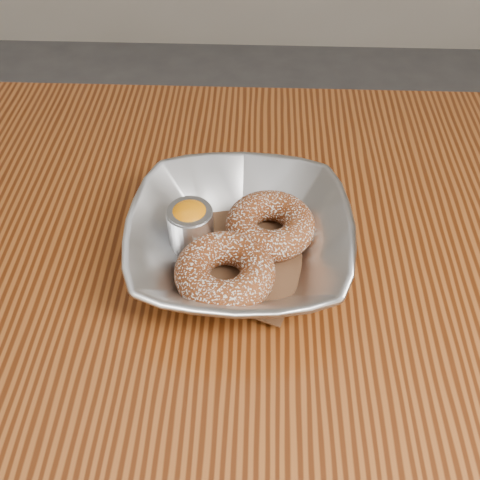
{
  "coord_description": "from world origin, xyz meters",
  "views": [
    {
      "loc": [
        0.02,
        -0.35,
        1.2
      ],
      "look_at": [
        0.01,
        0.05,
        0.78
      ],
      "focal_mm": 42.0,
      "sensor_mm": 36.0,
      "label": 1
    }
  ],
  "objects_px": {
    "donut_back": "(270,225)",
    "donut_front": "(225,272)",
    "serving_bowl": "(240,241)",
    "table": "(233,350)",
    "ramekin": "(191,226)"
  },
  "relations": [
    {
      "from": "serving_bowl",
      "to": "donut_back",
      "type": "relative_size",
      "value": 2.41
    },
    {
      "from": "donut_back",
      "to": "serving_bowl",
      "type": "bearing_deg",
      "value": -140.29
    },
    {
      "from": "serving_bowl",
      "to": "donut_back",
      "type": "bearing_deg",
      "value": 39.71
    },
    {
      "from": "donut_back",
      "to": "table",
      "type": "bearing_deg",
      "value": -115.74
    },
    {
      "from": "serving_bowl",
      "to": "ramekin",
      "type": "height_order",
      "value": "ramekin"
    },
    {
      "from": "donut_back",
      "to": "ramekin",
      "type": "height_order",
      "value": "ramekin"
    },
    {
      "from": "table",
      "to": "donut_front",
      "type": "distance_m",
      "value": 0.13
    },
    {
      "from": "table",
      "to": "serving_bowl",
      "type": "bearing_deg",
      "value": 83.57
    },
    {
      "from": "table",
      "to": "donut_front",
      "type": "height_order",
      "value": "donut_front"
    },
    {
      "from": "ramekin",
      "to": "serving_bowl",
      "type": "bearing_deg",
      "value": -12.43
    },
    {
      "from": "donut_back",
      "to": "ramekin",
      "type": "relative_size",
      "value": 1.71
    },
    {
      "from": "donut_back",
      "to": "donut_front",
      "type": "relative_size",
      "value": 0.96
    },
    {
      "from": "donut_back",
      "to": "donut_front",
      "type": "distance_m",
      "value": 0.08
    },
    {
      "from": "serving_bowl",
      "to": "donut_back",
      "type": "xyz_separation_m",
      "value": [
        0.03,
        0.03,
        -0.0
      ]
    },
    {
      "from": "donut_front",
      "to": "ramekin",
      "type": "xyz_separation_m",
      "value": [
        -0.04,
        0.05,
        0.01
      ]
    }
  ]
}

